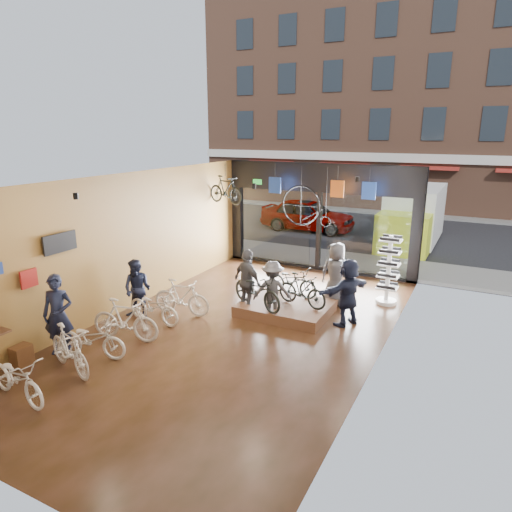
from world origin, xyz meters
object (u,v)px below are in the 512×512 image
Objects in this scene: street_car at (308,215)px; display_bike_left at (257,290)px; customer_2 at (248,282)px; sunglasses_rack at (388,270)px; hung_bike at (226,190)px; customer_1 at (137,289)px; customer_3 at (272,290)px; penny_farthing at (309,208)px; floor_bike_5 at (181,297)px; display_bike_mid at (302,290)px; customer_5 at (348,292)px; floor_bike_3 at (125,320)px; floor_bike_4 at (154,307)px; customer_0 at (58,315)px; floor_bike_1 at (69,350)px; display_platform at (285,308)px; box_truck at (411,218)px; display_bike_right at (292,281)px; customer_4 at (336,274)px; floor_bike_0 at (17,378)px; floor_bike_2 at (92,339)px.

street_car reaches higher than display_bike_left.
display_bike_left is at bearing 179.47° from customer_2.
hung_bike reaches higher than sunglasses_rack.
display_bike_left is 3.19m from customer_1.
sunglasses_rack reaches higher than customer_3.
street_car is 2.90× the size of penny_farthing.
display_bike_mid reaches higher than floor_bike_5.
customer_5 is (2.28, 0.65, 0.11)m from display_bike_left.
customer_1 is (-0.65, 1.20, 0.29)m from floor_bike_3.
street_car is at bearing 32.49° from display_bike_mid.
display_bike_mid reaches higher than floor_bike_4.
display_bike_mid is at bearing -106.87° from hung_bike.
penny_farthing reaches higher than sunglasses_rack.
customer_0 is at bearing 80.76° from customer_2.
display_bike_mid is 0.81m from customer_3.
display_bike_left is 2.37m from customer_5.
floor_bike_1 is 8.31m from penny_farthing.
street_car is at bearing 78.82° from customer_1.
display_platform is 5.76m from customer_0.
street_car is 2.51× the size of customer_0.
box_truck is 12.42m from floor_bike_4.
hung_bike is at bearing 69.66° from display_bike_right.
floor_bike_1 is 0.82× the size of sunglasses_rack.
customer_1 is at bearing 36.98° from customer_4.
penny_farthing reaches higher than box_truck.
floor_bike_0 is at bearing -178.03° from street_car.
display_bike_right is (2.65, 5.62, 0.22)m from floor_bike_1.
display_bike_right is at bearing -80.22° from penny_farthing.
penny_farthing is (-2.16, 2.73, 1.61)m from customer_5.
penny_farthing is at bearing -21.60° from floor_bike_4.
display_bike_right is (2.73, 2.82, 0.29)m from floor_bike_4.
customer_4 reaches higher than floor_bike_2.
box_truck is 3.97× the size of hung_bike.
sunglasses_rack is (5.09, 8.17, 0.57)m from floor_bike_0.
customer_4 is at bearing -52.67° from display_bike_right.
display_bike_mid reaches higher than floor_bike_3.
display_bike_right is at bearing 28.86° from customer_1.
floor_bike_2 is at bearing 23.58° from floor_bike_1.
customer_3 is at bearing 139.33° from display_bike_mid.
floor_bike_1 is at bearing 58.68° from customer_4.
customer_1 reaches higher than floor_bike_5.
customer_2 is 4.10m from sunglasses_rack.
customer_0 is at bearing 133.37° from floor_bike_3.
floor_bike_4 is (-0.00, 2.12, 0.00)m from floor_bike_2.
box_truck is at bearing -123.00° from customer_3.
penny_farthing reaches higher than display_bike_right.
floor_bike_2 is at bearing -12.28° from customer_0.
display_platform is 1.31× the size of display_bike_left.
customer_3 reaches higher than display_bike_left.
floor_bike_4 is at bearing -111.76° from box_truck.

